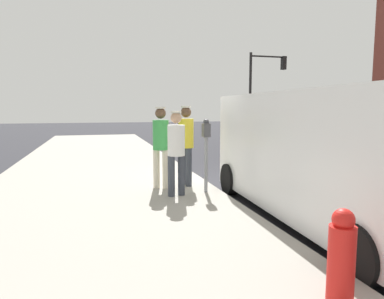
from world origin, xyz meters
The scene contains 9 objects.
ground_plane centered at (0.00, 0.00, 0.00)m, with size 80.00×80.00×0.00m, color #2D2D33.
sidewalk_slab centered at (3.50, 0.00, 0.07)m, with size 5.00×32.00×0.15m, color #9E998E.
parking_meter_near centered at (1.35, 0.84, 1.18)m, with size 0.14×0.18×1.52m.
pedestrian_in_white centered at (2.01, 0.99, 1.11)m, with size 0.35×0.34×1.68m.
pedestrian_in_green centered at (2.19, 0.26, 1.17)m, with size 0.34×0.34×1.76m.
pedestrian_in_yellow centered at (1.59, 0.12, 1.18)m, with size 0.34×0.35×1.79m.
parked_van centered at (-0.15, 2.69, 1.15)m, with size 2.27×5.26×2.15m.
traffic_light_corner centered at (-6.42, -12.14, 3.52)m, with size 2.48×0.42×5.20m.
fire_hydrant centered at (1.45, 5.15, 0.57)m, with size 0.24×0.24×0.86m.
Camera 1 is at (3.54, 7.69, 1.89)m, focal length 32.92 mm.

